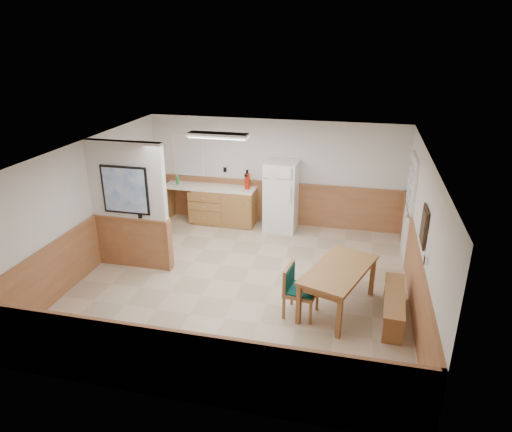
% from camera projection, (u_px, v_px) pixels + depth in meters
% --- Properties ---
extents(ground, '(6.00, 6.00, 0.00)m').
position_uv_depth(ground, '(242.00, 283.00, 8.43)').
color(ground, tan).
rests_on(ground, ground).
extents(ceiling, '(6.00, 6.00, 0.02)m').
position_uv_depth(ceiling, '(241.00, 150.00, 7.50)').
color(ceiling, white).
rests_on(ceiling, back_wall).
extents(back_wall, '(6.00, 0.02, 2.50)m').
position_uv_depth(back_wall, '(274.00, 173.00, 10.68)').
color(back_wall, silver).
rests_on(back_wall, ground).
extents(right_wall, '(0.02, 6.00, 2.50)m').
position_uv_depth(right_wall, '(422.00, 237.00, 7.34)').
color(right_wall, silver).
rests_on(right_wall, ground).
extents(left_wall, '(0.02, 6.00, 2.50)m').
position_uv_depth(left_wall, '(88.00, 207.00, 8.60)').
color(left_wall, silver).
rests_on(left_wall, ground).
extents(wainscot_back, '(6.00, 0.04, 1.00)m').
position_uv_depth(wainscot_back, '(274.00, 203.00, 10.94)').
color(wainscot_back, '#9E663F').
rests_on(wainscot_back, ground).
extents(wainscot_right, '(0.04, 6.00, 1.00)m').
position_uv_depth(wainscot_right, '(414.00, 277.00, 7.62)').
color(wainscot_right, '#9E663F').
rests_on(wainscot_right, ground).
extents(wainscot_left, '(0.04, 6.00, 1.00)m').
position_uv_depth(wainscot_left, '(94.00, 243.00, 8.88)').
color(wainscot_left, '#9E663F').
rests_on(wainscot_left, ground).
extents(partition_wall, '(1.50, 0.20, 2.50)m').
position_uv_depth(partition_wall, '(129.00, 207.00, 8.62)').
color(partition_wall, silver).
rests_on(partition_wall, ground).
extents(kitchen_counter, '(2.20, 0.61, 1.00)m').
position_uv_depth(kitchen_counter, '(222.00, 205.00, 10.94)').
color(kitchen_counter, '#AD7B3D').
rests_on(kitchen_counter, ground).
extents(exterior_door, '(0.07, 1.02, 2.15)m').
position_uv_depth(exterior_door, '(409.00, 207.00, 9.13)').
color(exterior_door, white).
rests_on(exterior_door, ground).
extents(kitchen_window, '(0.80, 0.04, 1.00)m').
position_uv_depth(kitchen_window, '(189.00, 155.00, 10.99)').
color(kitchen_window, white).
rests_on(kitchen_window, back_wall).
extents(wall_painting, '(0.04, 0.50, 0.60)m').
position_uv_depth(wall_painting, '(424.00, 226.00, 6.96)').
color(wall_painting, black).
rests_on(wall_painting, right_wall).
extents(fluorescent_fixture, '(1.20, 0.30, 0.09)m').
position_uv_depth(fluorescent_fixture, '(218.00, 135.00, 8.86)').
color(fluorescent_fixture, white).
rests_on(fluorescent_fixture, ceiling).
extents(refrigerator, '(0.74, 0.73, 1.63)m').
position_uv_depth(refrigerator, '(281.00, 196.00, 10.46)').
color(refrigerator, white).
rests_on(refrigerator, ground).
extents(dining_table, '(1.28, 1.77, 0.75)m').
position_uv_depth(dining_table, '(339.00, 274.00, 7.42)').
color(dining_table, olive).
rests_on(dining_table, ground).
extents(dining_bench, '(0.39, 1.46, 0.45)m').
position_uv_depth(dining_bench, '(394.00, 300.00, 7.26)').
color(dining_bench, olive).
rests_on(dining_bench, ground).
extents(dining_chair, '(0.76, 0.57, 0.85)m').
position_uv_depth(dining_chair, '(296.00, 287.00, 7.35)').
color(dining_chair, olive).
rests_on(dining_chair, ground).
extents(fire_extinguisher, '(0.15, 0.15, 0.46)m').
position_uv_depth(fire_extinguisher, '(247.00, 181.00, 10.60)').
color(fire_extinguisher, '#AC1C09').
rests_on(fire_extinguisher, kitchen_counter).
extents(soap_bottle, '(0.09, 0.09, 0.21)m').
position_uv_depth(soap_bottle, '(177.00, 180.00, 10.95)').
color(soap_bottle, green).
rests_on(soap_bottle, kitchen_counter).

